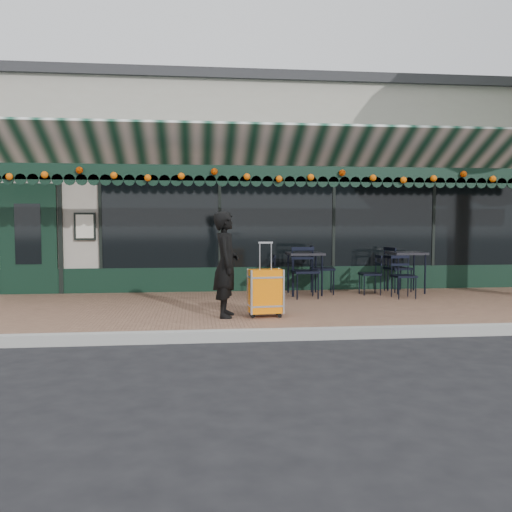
{
  "coord_description": "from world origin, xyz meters",
  "views": [
    {
      "loc": [
        -1.49,
        -7.21,
        1.6
      ],
      "look_at": [
        -0.51,
        1.6,
        1.03
      ],
      "focal_mm": 38.0,
      "sensor_mm": 36.0,
      "label": 1
    }
  ],
  "objects": [
    {
      "name": "chair_b_front",
      "position": [
        0.56,
        2.8,
        0.64
      ],
      "size": [
        0.51,
        0.51,
        0.98
      ],
      "primitive_type": null,
      "rotation": [
        0.0,
        0.0,
        0.04
      ],
      "color": "black",
      "rests_on": "sidewalk"
    },
    {
      "name": "woman",
      "position": [
        -1.04,
        0.94,
        0.95
      ],
      "size": [
        0.45,
        0.62,
        1.6
      ],
      "primitive_type": "imported",
      "rotation": [
        0.0,
        0.0,
        1.45
      ],
      "color": "black",
      "rests_on": "sidewalk"
    },
    {
      "name": "cafe_table_a",
      "position": [
        2.77,
        3.37,
        0.89
      ],
      "size": [
        0.67,
        0.67,
        0.83
      ],
      "color": "black",
      "rests_on": "sidewalk"
    },
    {
      "name": "chair_b_left",
      "position": [
        -0.1,
        3.59,
        0.54
      ],
      "size": [
        0.41,
        0.41,
        0.79
      ],
      "primitive_type": null,
      "rotation": [
        0.0,
        0.0,
        -1.61
      ],
      "color": "black",
      "rests_on": "sidewalk"
    },
    {
      "name": "sidewalk",
      "position": [
        0.0,
        2.0,
        0.07
      ],
      "size": [
        18.0,
        4.0,
        0.15
      ],
      "primitive_type": "cube",
      "color": "brown",
      "rests_on": "ground"
    },
    {
      "name": "cafe_table_b",
      "position": [
        0.65,
        3.29,
        0.9
      ],
      "size": [
        0.68,
        0.68,
        0.84
      ],
      "color": "black",
      "rests_on": "sidewalk"
    },
    {
      "name": "chair_a_front",
      "position": [
        2.41,
        2.59,
        0.56
      ],
      "size": [
        0.43,
        0.43,
        0.82
      ],
      "primitive_type": null,
      "rotation": [
        0.0,
        0.0,
        0.05
      ],
      "color": "black",
      "rests_on": "sidewalk"
    },
    {
      "name": "chair_b_right",
      "position": [
        1.02,
        3.36,
        0.64
      ],
      "size": [
        0.55,
        0.55,
        0.99
      ],
      "primitive_type": null,
      "rotation": [
        0.0,
        0.0,
        1.44
      ],
      "color": "black",
      "rests_on": "sidewalk"
    },
    {
      "name": "chair_a_left",
      "position": [
        1.93,
        3.14,
        0.55
      ],
      "size": [
        0.4,
        0.4,
        0.8
      ],
      "primitive_type": null,
      "rotation": [
        0.0,
        0.0,
        -1.58
      ],
      "color": "black",
      "rests_on": "sidewalk"
    },
    {
      "name": "ground",
      "position": [
        0.0,
        0.0,
        0.0
      ],
      "size": [
        80.0,
        80.0,
        0.0
      ],
      "primitive_type": "plane",
      "color": "black",
      "rests_on": "ground"
    },
    {
      "name": "restaurant_building",
      "position": [
        0.0,
        7.84,
        2.27
      ],
      "size": [
        12.0,
        9.6,
        4.5
      ],
      "color": "#9D9688",
      "rests_on": "ground"
    },
    {
      "name": "curb",
      "position": [
        0.0,
        -0.08,
        0.07
      ],
      "size": [
        18.0,
        0.16,
        0.15
      ],
      "primitive_type": "cube",
      "color": "#9E9E99",
      "rests_on": "ground"
    },
    {
      "name": "suitcase",
      "position": [
        -0.45,
        0.87,
        0.53
      ],
      "size": [
        0.52,
        0.33,
        1.13
      ],
      "rotation": [
        0.0,
        0.0,
        0.11
      ],
      "color": "orange",
      "rests_on": "sidewalk"
    },
    {
      "name": "chair_a_right",
      "position": [
        2.66,
        3.54,
        0.62
      ],
      "size": [
        0.56,
        0.56,
        0.94
      ],
      "primitive_type": null,
      "rotation": [
        0.0,
        0.0,
        1.79
      ],
      "color": "black",
      "rests_on": "sidewalk"
    }
  ]
}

